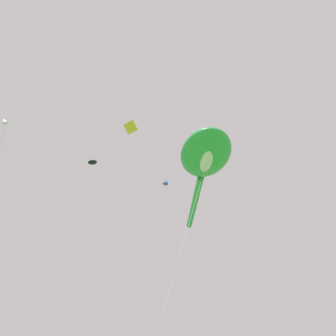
{
  "coord_description": "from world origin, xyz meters",
  "views": [
    {
      "loc": [
        -7.72,
        -2.23,
        1.67
      ],
      "look_at": [
        -2.11,
        7.16,
        9.07
      ],
      "focal_mm": 36.17,
      "sensor_mm": 36.0,
      "label": 1
    }
  ],
  "objects_px": {
    "small_kite_box_yellow": "(92,165)",
    "small_kite_stunt_black": "(131,138)",
    "small_kite_bird_shape": "(4,125)",
    "small_kite_tiny_distant": "(166,184)",
    "big_show_kite": "(205,159)"
  },
  "relations": [
    {
      "from": "small_kite_box_yellow",
      "to": "big_show_kite",
      "type": "bearing_deg",
      "value": 155.1
    },
    {
      "from": "small_kite_stunt_black",
      "to": "small_kite_bird_shape",
      "type": "bearing_deg",
      "value": 128.14
    },
    {
      "from": "small_kite_bird_shape",
      "to": "small_kite_stunt_black",
      "type": "height_order",
      "value": "small_kite_bird_shape"
    },
    {
      "from": "small_kite_bird_shape",
      "to": "small_kite_stunt_black",
      "type": "xyz_separation_m",
      "value": [
        10.34,
        -6.73,
        -2.01
      ]
    },
    {
      "from": "small_kite_tiny_distant",
      "to": "small_kite_stunt_black",
      "type": "relative_size",
      "value": 0.92
    },
    {
      "from": "small_kite_bird_shape",
      "to": "small_kite_tiny_distant",
      "type": "bearing_deg",
      "value": 80.0
    },
    {
      "from": "big_show_kite",
      "to": "small_kite_bird_shape",
      "type": "height_order",
      "value": "small_kite_bird_shape"
    },
    {
      "from": "small_kite_tiny_distant",
      "to": "small_kite_box_yellow",
      "type": "relative_size",
      "value": 1.01
    },
    {
      "from": "small_kite_tiny_distant",
      "to": "small_kite_box_yellow",
      "type": "distance_m",
      "value": 8.13
    },
    {
      "from": "small_kite_box_yellow",
      "to": "small_kite_bird_shape",
      "type": "bearing_deg",
      "value": 32.07
    },
    {
      "from": "big_show_kite",
      "to": "small_kite_stunt_black",
      "type": "relative_size",
      "value": 0.69
    },
    {
      "from": "small_kite_tiny_distant",
      "to": "small_kite_box_yellow",
      "type": "xyz_separation_m",
      "value": [
        -8.12,
        0.42,
        -0.21
      ]
    },
    {
      "from": "big_show_kite",
      "to": "small_kite_box_yellow",
      "type": "relative_size",
      "value": 0.76
    },
    {
      "from": "small_kite_box_yellow",
      "to": "small_kite_stunt_black",
      "type": "xyz_separation_m",
      "value": [
        1.92,
        -4.72,
        0.91
      ]
    },
    {
      "from": "big_show_kite",
      "to": "small_kite_bird_shape",
      "type": "relative_size",
      "value": 0.66
    }
  ]
}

